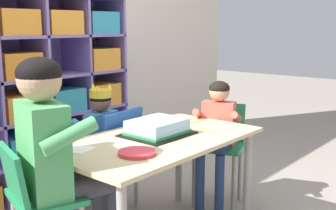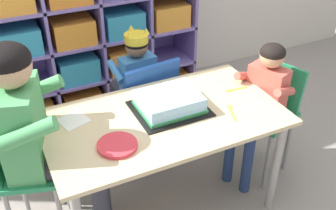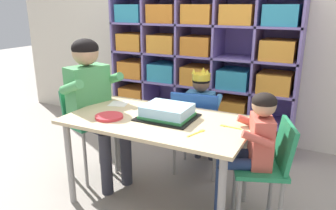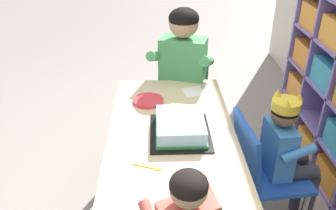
# 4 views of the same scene
# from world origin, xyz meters

# --- Properties ---
(ground) EXTENTS (16.00, 16.00, 0.00)m
(ground) POSITION_xyz_m (0.00, 0.00, 0.00)
(ground) COLOR gray
(classroom_back_wall) EXTENTS (5.23, 0.10, 2.68)m
(classroom_back_wall) POSITION_xyz_m (0.00, 1.40, 1.34)
(classroom_back_wall) COLOR beige
(classroom_back_wall) RESTS_ON ground
(storage_cubby_shelf) EXTENTS (1.79, 0.37, 1.42)m
(storage_cubby_shelf) POSITION_xyz_m (-0.18, 1.15, 0.69)
(storage_cubby_shelf) COLOR #7F6BB2
(storage_cubby_shelf) RESTS_ON ground
(activity_table) EXTENTS (1.16, 0.65, 0.61)m
(activity_table) POSITION_xyz_m (0.00, 0.00, 0.53)
(activity_table) COLOR #D1B789
(activity_table) RESTS_ON ground
(classroom_chair_blue) EXTENTS (0.41, 0.40, 0.69)m
(classroom_chair_blue) POSITION_xyz_m (0.09, 0.48, 0.41)
(classroom_chair_blue) COLOR #1E4CA8
(classroom_chair_blue) RESTS_ON ground
(child_with_crown) EXTENTS (0.31, 0.31, 0.84)m
(child_with_crown) POSITION_xyz_m (0.08, 0.59, 0.53)
(child_with_crown) COLOR #3D7FBC
(child_with_crown) RESTS_ON ground
(classroom_chair_adult_side) EXTENTS (0.38, 0.41, 0.69)m
(classroom_chair_adult_side) POSITION_xyz_m (-0.68, 0.11, 0.45)
(classroom_chair_adult_side) COLOR #238451
(classroom_chair_adult_side) RESTS_ON ground
(adult_helper_seated) EXTENTS (0.48, 0.46, 1.07)m
(adult_helper_seated) POSITION_xyz_m (-0.58, 0.08, 0.67)
(adult_helper_seated) COLOR #4C9E5B
(adult_helper_seated) RESTS_ON ground
(classroom_chair_guest_side) EXTENTS (0.40, 0.40, 0.68)m
(classroom_chair_guest_side) POSITION_xyz_m (0.69, 0.05, 0.42)
(classroom_chair_guest_side) COLOR #238451
(classroom_chair_guest_side) RESTS_ON ground
(guest_at_table_side) EXTENTS (0.34, 0.34, 0.85)m
(guest_at_table_side) POSITION_xyz_m (0.60, 0.01, 0.55)
(guest_at_table_side) COLOR #D15647
(guest_at_table_side) RESTS_ON ground
(birthday_cake_on_tray) EXTENTS (0.36, 0.30, 0.09)m
(birthday_cake_on_tray) POSITION_xyz_m (0.05, 0.04, 0.64)
(birthday_cake_on_tray) COLOR black
(birthday_cake_on_tray) RESTS_ON activity_table
(paper_plate_stack) EXTENTS (0.18, 0.18, 0.02)m
(paper_plate_stack) POSITION_xyz_m (-0.28, -0.13, 0.61)
(paper_plate_stack) COLOR #DB333D
(paper_plate_stack) RESTS_ON activity_table
(paper_napkin_square) EXTENTS (0.16, 0.16, 0.00)m
(paper_napkin_square) POSITION_xyz_m (-0.41, 0.16, 0.61)
(paper_napkin_square) COLOR white
(paper_napkin_square) RESTS_ON activity_table
(fork_by_napkin) EXTENTS (0.13, 0.03, 0.00)m
(fork_by_napkin) POSITION_xyz_m (0.45, 0.06, 0.61)
(fork_by_napkin) COLOR yellow
(fork_by_napkin) RESTS_ON activity_table
(fork_beside_plate_stack) EXTENTS (0.06, 0.14, 0.00)m
(fork_beside_plate_stack) POSITION_xyz_m (0.32, -0.11, 0.61)
(fork_beside_plate_stack) COLOR yellow
(fork_beside_plate_stack) RESTS_ON activity_table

